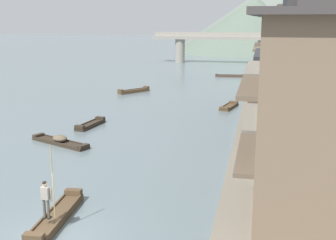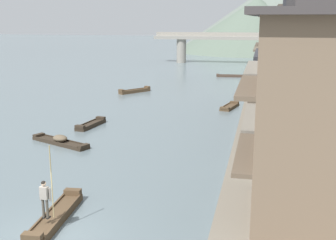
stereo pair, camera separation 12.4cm
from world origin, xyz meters
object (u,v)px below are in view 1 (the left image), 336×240
at_px(boatman_person, 46,195).
at_px(house_waterfront_tall, 300,89).
at_px(boat_moored_far, 60,141).
at_px(house_waterfront_nearest, 325,113).
at_px(stone_bridge, 221,43).
at_px(house_waterfront_narrow, 293,60).
at_px(house_waterfront_second, 313,87).
at_px(boat_moored_second, 230,76).
at_px(boat_moored_nearest, 90,125).
at_px(boat_midriver_drifting, 134,91).
at_px(boat_foreground_poled, 56,217).
at_px(boat_moored_third, 229,107).
at_px(house_waterfront_far, 289,55).

bearing_deg(boatman_person, house_waterfront_tall, 56.07).
height_order(boat_moored_far, house_waterfront_nearest, house_waterfront_nearest).
height_order(house_waterfront_nearest, stone_bridge, house_waterfront_nearest).
bearing_deg(house_waterfront_nearest, house_waterfront_narrow, 89.56).
distance_m(house_waterfront_nearest, house_waterfront_second, 6.33).
bearing_deg(house_waterfront_second, house_waterfront_nearest, -92.04).
height_order(boat_moored_second, boat_moored_far, boat_moored_far).
relative_size(boat_moored_nearest, house_waterfront_nearest, 0.41).
height_order(boat_midriver_drifting, house_waterfront_second, house_waterfront_second).
distance_m(boat_foreground_poled, boat_moored_nearest, 16.56).
relative_size(boat_midriver_drifting, house_waterfront_narrow, 0.43).
relative_size(boat_moored_nearest, house_waterfront_tall, 0.46).
relative_size(boat_moored_far, stone_bridge, 0.19).
relative_size(boat_moored_nearest, boat_midriver_drifting, 0.96).
height_order(house_waterfront_nearest, house_waterfront_narrow, same).
relative_size(boat_foreground_poled, boat_moored_third, 1.32).
bearing_deg(house_waterfront_nearest, boat_moored_third, 102.03).
height_order(house_waterfront_nearest, house_waterfront_second, same).
height_order(house_waterfront_second, house_waterfront_tall, house_waterfront_second).
bearing_deg(boat_moored_far, house_waterfront_nearest, -32.35).
xyz_separation_m(boat_midriver_drifting, house_waterfront_nearest, (16.71, -31.26, 4.81)).
height_order(boat_moored_second, boat_moored_third, boat_moored_third).
height_order(boat_moored_second, boat_midriver_drifting, boat_midriver_drifting).
bearing_deg(boat_moored_second, house_waterfront_tall, -78.00).
height_order(boat_moored_nearest, boat_moored_third, boat_moored_nearest).
relative_size(boat_foreground_poled, boat_moored_second, 1.06).
bearing_deg(boat_midriver_drifting, stone_bridge, 79.57).
relative_size(boat_moored_second, boat_midriver_drifting, 1.19).
relative_size(boat_foreground_poled, house_waterfront_narrow, 0.54).
distance_m(boat_moored_second, stone_bridge, 19.77).
height_order(boat_foreground_poled, house_waterfront_nearest, house_waterfront_nearest).
distance_m(house_waterfront_nearest, house_waterfront_tall, 14.28).
distance_m(boat_foreground_poled, boatman_person, 1.64).
height_order(boat_foreground_poled, boat_moored_third, boat_foreground_poled).
relative_size(boatman_person, house_waterfront_nearest, 0.35).
bearing_deg(boat_foreground_poled, house_waterfront_narrow, 63.87).
distance_m(boat_foreground_poled, boat_moored_far, 11.86).
bearing_deg(house_waterfront_nearest, boat_foreground_poled, -175.23).
distance_m(boatman_person, boat_moored_nearest, 17.49).
distance_m(house_waterfront_narrow, house_waterfront_far, 5.69).
xyz_separation_m(boat_moored_third, house_waterfront_nearest, (5.25, -24.64, 4.86)).
height_order(boat_foreground_poled, house_waterfront_narrow, house_waterfront_narrow).
xyz_separation_m(house_waterfront_nearest, house_waterfront_second, (0.22, 6.33, -0.01)).
height_order(house_waterfront_nearest, house_waterfront_far, same).
bearing_deg(house_waterfront_far, boat_moored_nearest, -143.06).
distance_m(boatman_person, boat_midriver_drifting, 33.64).
relative_size(boat_moored_far, house_waterfront_tall, 0.62).
distance_m(boat_moored_second, boat_midriver_drifting, 19.13).
distance_m(boat_moored_second, boat_moored_far, 38.78).
height_order(boat_moored_nearest, boat_moored_far, boat_moored_far).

